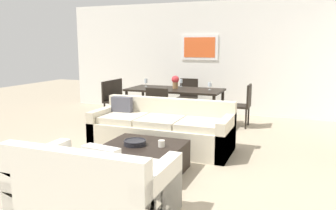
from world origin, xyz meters
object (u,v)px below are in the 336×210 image
at_px(candle_jar, 161,144).
at_px(dining_chair_left_near, 112,98).
at_px(dining_chair_right_far, 243,103).
at_px(dining_chair_left_far, 121,95).
at_px(sofa_beige, 161,131).
at_px(centerpiece_vase, 175,81).
at_px(dining_chair_head, 187,95).
at_px(wine_glass_right_far, 210,84).
at_px(decorative_bowl, 135,142).
at_px(loveseat_white, 94,189).
at_px(dining_table, 175,92).
at_px(wine_glass_head, 181,81).
at_px(dining_chair_foot, 159,107).
at_px(coffee_table, 143,159).
at_px(wine_glass_left_far, 146,81).

height_order(candle_jar, dining_chair_left_near, dining_chair_left_near).
relative_size(dining_chair_right_far, dining_chair_left_far, 1.00).
xyz_separation_m(sofa_beige, centerpiece_vase, (-0.41, 1.80, 0.61)).
bearing_deg(dining_chair_head, wine_glass_right_far, -46.04).
relative_size(decorative_bowl, wine_glass_right_far, 1.84).
relative_size(loveseat_white, dining_table, 0.74).
bearing_deg(loveseat_white, dining_chair_left_near, 117.98).
height_order(dining_chair_right_far, wine_glass_head, wine_glass_head).
bearing_deg(centerpiece_vase, decorative_bowl, -80.24).
height_order(sofa_beige, wine_glass_right_far, wine_glass_right_far).
bearing_deg(dining_chair_left_far, dining_chair_foot, -37.40).
bearing_deg(dining_chair_right_far, dining_chair_foot, -142.60).
bearing_deg(candle_jar, dining_chair_foot, 113.38).
bearing_deg(dining_chair_right_far, dining_table, -171.59).
bearing_deg(dining_chair_left_near, coffee_table, -52.79).
bearing_deg(dining_chair_head, loveseat_white, -82.57).
relative_size(sofa_beige, wine_glass_right_far, 14.02).
relative_size(candle_jar, centerpiece_vase, 0.32).
bearing_deg(coffee_table, dining_chair_head, 99.07).
height_order(dining_chair_right_far, dining_chair_foot, same).
relative_size(decorative_bowl, centerpiece_vase, 1.08).
bearing_deg(dining_chair_head, dining_table, -90.00).
relative_size(wine_glass_head, wine_glass_right_far, 1.08).
bearing_deg(decorative_bowl, wine_glass_left_far, 112.20).
bearing_deg(candle_jar, coffee_table, -176.73).
xyz_separation_m(dining_chair_right_far, wine_glass_left_far, (-2.14, -0.09, 0.37)).
distance_m(loveseat_white, wine_glass_left_far, 4.45).
bearing_deg(dining_chair_left_near, loveseat_white, -62.02).
bearing_deg(dining_chair_right_far, wine_glass_left_far, -177.49).
height_order(dining_table, dining_chair_right_far, dining_chair_right_far).
distance_m(dining_table, dining_chair_head, 0.89).
xyz_separation_m(dining_chair_left_near, dining_chair_left_far, (0.00, 0.42, 0.00)).
height_order(loveseat_white, dining_chair_left_far, dining_chair_left_far).
bearing_deg(dining_table, dining_chair_left_far, 171.59).
bearing_deg(dining_chair_head, candle_jar, -77.09).
relative_size(dining_table, wine_glass_right_far, 12.48).
bearing_deg(dining_chair_left_near, decorative_bowl, -54.54).
distance_m(sofa_beige, candle_jar, 1.18).
xyz_separation_m(dining_chair_left_near, centerpiece_vase, (1.40, 0.25, 0.40)).
relative_size(coffee_table, dining_chair_head, 1.16).
relative_size(loveseat_white, coffee_table, 1.47).
bearing_deg(wine_glass_head, candle_jar, -75.30).
xyz_separation_m(sofa_beige, loveseat_white, (0.24, -2.33, 0.00)).
bearing_deg(coffee_table, wine_glass_head, 100.34).
bearing_deg(wine_glass_head, dining_chair_head, 90.00).
bearing_deg(dining_chair_left_near, sofa_beige, -40.33).
xyz_separation_m(loveseat_white, centerpiece_vase, (-0.65, 4.13, 0.61)).
xyz_separation_m(wine_glass_head, centerpiece_vase, (-0.01, -0.36, 0.04)).
relative_size(dining_chair_foot, wine_glass_head, 5.06).
xyz_separation_m(coffee_table, wine_glass_right_far, (0.13, 2.96, 0.67)).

